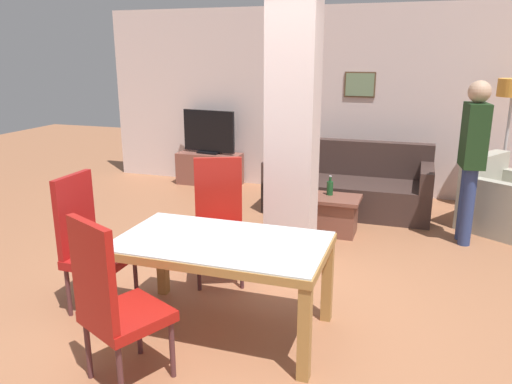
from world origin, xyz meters
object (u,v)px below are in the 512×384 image
Objects in this scene: tv_stand at (210,169)px; standing_person at (473,151)px; coffee_table at (330,214)px; floor_lamp at (512,100)px; dining_chair_head_left at (89,240)px; armchair at (504,205)px; sofa at (348,188)px; bottle at (330,188)px; dining_chair_near_left at (113,300)px; tv_screen at (209,132)px; dining_table at (222,260)px; dining_chair_far_left at (219,217)px.

tv_stand is 4.05m from standing_person.
coffee_table is at bearing -36.37° from tv_stand.
standing_person is at bearing -111.69° from floor_lamp.
armchair is (3.48, 3.13, -0.29)m from dining_chair_head_left.
standing_person is at bearing 150.42° from sofa.
armchair is 5.18× the size of bottle.
armchair is 1.35m from floor_lamp.
armchair is at bearing 80.93° from dining_chair_near_left.
standing_person is at bearing 130.26° from dining_chair_head_left.
dining_chair_head_left is 4.08m from tv_screen.
dining_table is at bearing -65.36° from tv_stand.
floor_lamp is at bearing 36.00° from coffee_table.
sofa is 1.22× the size of floor_lamp.
dining_table is 1.37× the size of dining_chair_near_left.
dining_chair_near_left is 1.63× the size of coffee_table.
sofa is at bearing 53.62° from standing_person.
dining_chair_head_left is at bearing 25.44° from dining_chair_far_left.
floor_lamp is (2.74, 4.61, 0.89)m from dining_chair_near_left.
sofa is 2.07× the size of tv_stand.
dining_table is at bearing 90.00° from dining_chair_near_left.
dining_table reaches higher than coffee_table.
tv_screen is (-4.17, 0.88, 0.54)m from armchair.
dining_chair_far_left is 0.53× the size of sofa.
dining_chair_far_left is 1.10× the size of tv_stand.
standing_person reaches higher than tv_screen.
armchair is 1.73× the size of coffee_table.
armchair is at bearing 132.02° from dining_chair_head_left.
armchair is at bearing -11.91° from tv_stand.
sofa is 1.78× the size of armchair.
dining_chair_head_left is at bearing 123.45° from standing_person.
standing_person is (3.01, 2.55, 0.44)m from dining_chair_head_left.
dining_table is at bearing 90.00° from dining_chair_far_left.
dining_chair_near_left is 0.63× the size of standing_person.
armchair reaches higher than dining_table.
dining_chair_head_left reaches higher than sofa.
dining_table is 1.37× the size of dining_chair_far_left.
armchair is (2.33, 3.13, -0.28)m from dining_table.
sofa is at bearing 171.25° from tv_screen.
armchair is at bearing 21.46° from coffee_table.
tv_stand is at bearing -0.00° from tv_screen.
tv_stand is (-1.45, 4.82, -0.34)m from dining_chair_near_left.
bottle is 0.13× the size of standing_person.
floor_lamp is at bearing -2.88° from tv_stand.
dining_table is at bearing 137.08° from standing_person.
coffee_table is 0.31m from bottle.
dining_chair_far_left is 4.88× the size of bottle.
dining_chair_far_left is at bearing 115.37° from dining_chair_near_left.
coffee_table is at bearing 90.00° from standing_person.
coffee_table is 0.40× the size of floor_lamp.
bottle is at bearing 106.91° from coffee_table.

